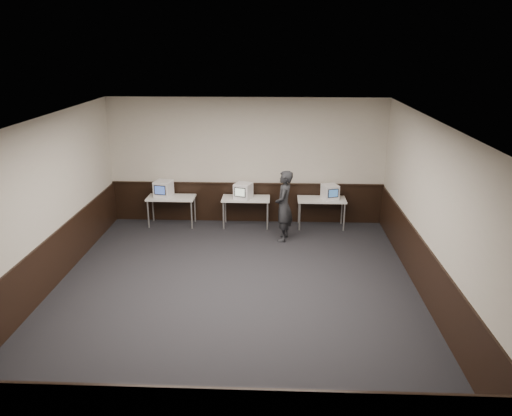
{
  "coord_description": "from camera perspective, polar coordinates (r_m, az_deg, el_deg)",
  "views": [
    {
      "loc": [
        0.77,
        -8.35,
        4.47
      ],
      "look_at": [
        0.34,
        1.6,
        1.15
      ],
      "focal_mm": 35.0,
      "sensor_mm": 36.0,
      "label": 1
    }
  ],
  "objects": [
    {
      "name": "floor",
      "position": [
        9.51,
        -2.5,
        -9.64
      ],
      "size": [
        8.0,
        8.0,
        0.0
      ],
      "primitive_type": "plane",
      "color": "black",
      "rests_on": "ground"
    },
    {
      "name": "ceiling",
      "position": [
        8.48,
        -2.8,
        9.8
      ],
      "size": [
        8.0,
        8.0,
        0.0
      ],
      "primitive_type": "plane",
      "rotation": [
        3.14,
        0.0,
        0.0
      ],
      "color": "white",
      "rests_on": "back_wall"
    },
    {
      "name": "back_wall",
      "position": [
        12.71,
        -1.07,
        5.37
      ],
      "size": [
        7.0,
        0.0,
        7.0
      ],
      "primitive_type": "plane",
      "rotation": [
        1.57,
        0.0,
        0.0
      ],
      "color": "beige",
      "rests_on": "ground"
    },
    {
      "name": "front_wall",
      "position": [
        5.27,
        -6.54,
        -14.69
      ],
      "size": [
        7.0,
        0.0,
        7.0
      ],
      "primitive_type": "plane",
      "rotation": [
        -1.57,
        0.0,
        0.0
      ],
      "color": "beige",
      "rests_on": "ground"
    },
    {
      "name": "left_wall",
      "position": [
        9.81,
        -23.46,
        -0.15
      ],
      "size": [
        0.0,
        8.0,
        8.0
      ],
      "primitive_type": "plane",
      "rotation": [
        1.57,
        0.0,
        1.57
      ],
      "color": "beige",
      "rests_on": "ground"
    },
    {
      "name": "right_wall",
      "position": [
        9.25,
        19.51,
        -0.75
      ],
      "size": [
        0.0,
        8.0,
        8.0
      ],
      "primitive_type": "plane",
      "rotation": [
        1.57,
        0.0,
        -1.57
      ],
      "color": "beige",
      "rests_on": "ground"
    },
    {
      "name": "wainscot_back",
      "position": [
        12.98,
        -1.05,
        0.62
      ],
      "size": [
        6.98,
        0.04,
        1.0
      ],
      "primitive_type": "cube",
      "color": "black",
      "rests_on": "back_wall"
    },
    {
      "name": "wainscot_left",
      "position": [
        10.18,
        -22.57,
        -6.03
      ],
      "size": [
        0.04,
        7.98,
        1.0
      ],
      "primitive_type": "cube",
      "color": "black",
      "rests_on": "left_wall"
    },
    {
      "name": "wainscot_right",
      "position": [
        9.64,
        18.7,
        -6.94
      ],
      "size": [
        0.04,
        7.98,
        1.0
      ],
      "primitive_type": "cube",
      "color": "black",
      "rests_on": "right_wall"
    },
    {
      "name": "wainscot_rail",
      "position": [
        12.81,
        -1.07,
        2.8
      ],
      "size": [
        6.98,
        0.06,
        0.04
      ],
      "primitive_type": "cube",
      "color": "black",
      "rests_on": "wainscot_back"
    },
    {
      "name": "desk_left",
      "position": [
        12.82,
        -9.66,
        0.96
      ],
      "size": [
        1.2,
        0.6,
        0.75
      ],
      "color": "silver",
      "rests_on": "ground"
    },
    {
      "name": "desk_center",
      "position": [
        12.56,
        -1.16,
        0.86
      ],
      "size": [
        1.2,
        0.6,
        0.75
      ],
      "color": "silver",
      "rests_on": "ground"
    },
    {
      "name": "desk_right",
      "position": [
        12.59,
        7.5,
        0.74
      ],
      "size": [
        1.2,
        0.6,
        0.75
      ],
      "color": "silver",
      "rests_on": "ground"
    },
    {
      "name": "emac_left",
      "position": [
        12.82,
        -10.54,
        2.19
      ],
      "size": [
        0.48,
        0.5,
        0.41
      ],
      "rotation": [
        0.0,
        0.0,
        -0.2
      ],
      "color": "white",
      "rests_on": "desk_left"
    },
    {
      "name": "emac_center",
      "position": [
        12.44,
        -1.47,
        1.97
      ],
      "size": [
        0.5,
        0.52,
        0.39
      ],
      "rotation": [
        0.0,
        0.0,
        -0.34
      ],
      "color": "white",
      "rests_on": "desk_center"
    },
    {
      "name": "emac_right",
      "position": [
        12.54,
        8.46,
        1.84
      ],
      "size": [
        0.46,
        0.48,
        0.36
      ],
      "rotation": [
        0.0,
        0.0,
        0.31
      ],
      "color": "white",
      "rests_on": "desk_right"
    },
    {
      "name": "person",
      "position": [
        11.64,
        3.2,
        0.23
      ],
      "size": [
        0.5,
        0.67,
        1.69
      ],
      "primitive_type": "imported",
      "rotation": [
        0.0,
        0.0,
        -1.73
      ],
      "color": "black",
      "rests_on": "ground"
    }
  ]
}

